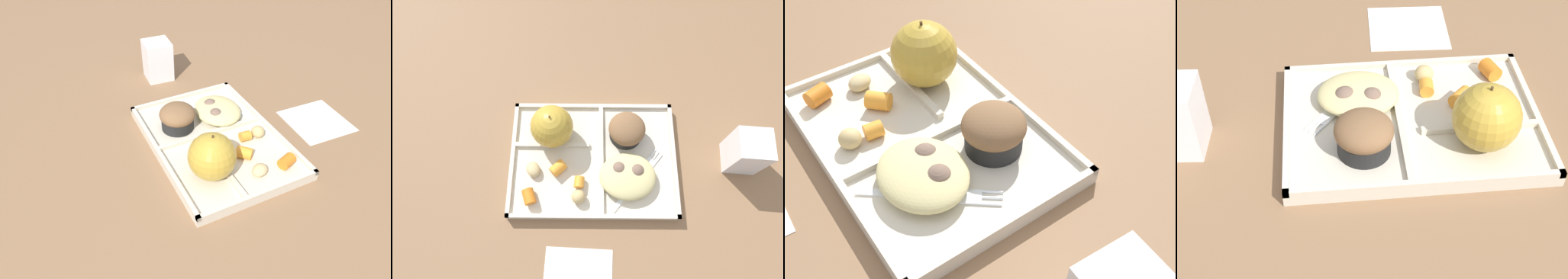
{
  "view_description": "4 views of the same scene",
  "coord_description": "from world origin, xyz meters",
  "views": [
    {
      "loc": [
        -0.49,
        0.28,
        0.5
      ],
      "look_at": [
        0.01,
        0.04,
        0.03
      ],
      "focal_mm": 33.35,
      "sensor_mm": 36.0,
      "label": 1
    },
    {
      "loc": [
        -0.01,
        -0.21,
        0.67
      ],
      "look_at": [
        -0.01,
        0.03,
        0.04
      ],
      "focal_mm": 30.18,
      "sensor_mm": 36.0,
      "label": 2
    },
    {
      "loc": [
        0.39,
        -0.19,
        0.43
      ],
      "look_at": [
        0.06,
        0.04,
        0.02
      ],
      "focal_mm": 45.0,
      "sensor_mm": 36.0,
      "label": 3
    },
    {
      "loc": [
        0.11,
        0.58,
        0.55
      ],
      "look_at": [
        0.06,
        0.06,
        0.04
      ],
      "focal_mm": 54.06,
      "sensor_mm": 36.0,
      "label": 4
    }
  ],
  "objects": [
    {
      "name": "meatball_back",
      "position": [
        0.05,
        -0.03,
        0.03
      ],
      "size": [
        0.03,
        0.03,
        0.03
      ],
      "primitive_type": "sphere",
      "color": "#755B4C",
      "rests_on": "lunch_tray"
    },
    {
      "name": "paper_napkin",
      "position": [
        -0.03,
        -0.24,
        0.0
      ],
      "size": [
        0.13,
        0.13,
        0.0
      ],
      "primitive_type": "cube",
      "rotation": [
        0.0,
        0.0,
        -0.04
      ],
      "color": "white",
      "rests_on": "ground"
    },
    {
      "name": "meatball_side",
      "position": [
        0.09,
        -0.03,
        0.03
      ],
      "size": [
        0.03,
        0.03,
        0.03
      ],
      "primitive_type": "sphere",
      "color": "#755B4C",
      "rests_on": "lunch_tray"
    },
    {
      "name": "carrot_slice_diagonal",
      "position": [
        -0.07,
        -0.02,
        0.03
      ],
      "size": [
        0.04,
        0.04,
        0.02
      ],
      "primitive_type": "cylinder",
      "rotation": [
        0.0,
        1.57,
        0.77
      ],
      "color": "orange",
      "rests_on": "lunch_tray"
    },
    {
      "name": "egg_noodle_pile",
      "position": [
        0.07,
        -0.04,
        0.03
      ],
      "size": [
        0.11,
        0.1,
        0.03
      ],
      "primitive_type": "ellipsoid",
      "color": "#D6C684",
      "rests_on": "lunch_tray"
    },
    {
      "name": "meatball_front",
      "position": [
        0.07,
        -0.04,
        0.03
      ],
      "size": [
        0.03,
        0.03,
        0.03
      ],
      "primitive_type": "sphere",
      "color": "brown",
      "rests_on": "lunch_tray"
    },
    {
      "name": "meatball_center",
      "position": [
        0.06,
        -0.04,
        0.03
      ],
      "size": [
        0.03,
        0.03,
        0.03
      ],
      "primitive_type": "sphere",
      "color": "brown",
      "rests_on": "lunch_tray"
    },
    {
      "name": "green_apple",
      "position": [
        -0.08,
        0.05,
        0.06
      ],
      "size": [
        0.09,
        0.09,
        0.09
      ],
      "color": "#B79333",
      "rests_on": "lunch_tray"
    },
    {
      "name": "carrot_slice_small",
      "position": [
        -0.13,
        -0.08,
        0.03
      ],
      "size": [
        0.03,
        0.04,
        0.02
      ],
      "primitive_type": "cylinder",
      "rotation": [
        0.0,
        1.57,
        1.9
      ],
      "color": "orange",
      "rests_on": "lunch_tray"
    },
    {
      "name": "plastic_fork",
      "position": [
        0.09,
        -0.04,
        0.02
      ],
      "size": [
        0.11,
        0.13,
        0.0
      ],
      "color": "white",
      "rests_on": "lunch_tray"
    },
    {
      "name": "bran_muffin",
      "position": [
        0.07,
        0.05,
        0.04
      ],
      "size": [
        0.08,
        0.08,
        0.06
      ],
      "color": "black",
      "rests_on": "lunch_tray"
    },
    {
      "name": "carrot_slice_tilted",
      "position": [
        -0.03,
        -0.05,
        0.02
      ],
      "size": [
        0.02,
        0.02,
        0.02
      ],
      "primitive_type": "cylinder",
      "rotation": [
        0.0,
        1.57,
        1.48
      ],
      "color": "orange",
      "rests_on": "lunch_tray"
    },
    {
      "name": "potato_chunk_small",
      "position": [
        -0.12,
        -0.03,
        0.02
      ],
      "size": [
        0.04,
        0.04,
        0.02
      ],
      "primitive_type": "ellipsoid",
      "rotation": [
        0.0,
        0.0,
        2.03
      ],
      "color": "tan",
      "rests_on": "lunch_tray"
    },
    {
      "name": "lunch_tray",
      "position": [
        -0.0,
        0.0,
        0.01
      ],
      "size": [
        0.34,
        0.25,
        0.02
      ],
      "color": "beige",
      "rests_on": "ground"
    },
    {
      "name": "potato_chunk_browned",
      "position": [
        -0.03,
        -0.08,
        0.03
      ],
      "size": [
        0.03,
        0.03,
        0.02
      ],
      "primitive_type": "ellipsoid",
      "rotation": [
        0.0,
        0.0,
        6.28
      ],
      "color": "tan",
      "rests_on": "lunch_tray"
    },
    {
      "name": "ground",
      "position": [
        0.0,
        0.0,
        0.0
      ],
      "size": [
        6.0,
        6.0,
        0.0
      ],
      "primitive_type": "plane",
      "color": "#846042"
    }
  ]
}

